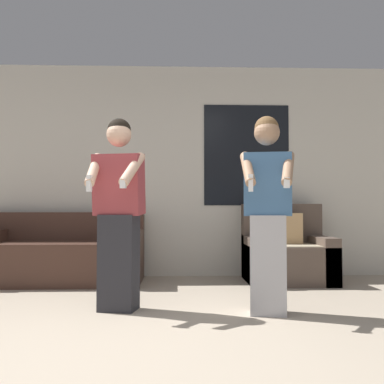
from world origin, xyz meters
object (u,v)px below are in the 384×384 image
Objects in this scene: couch at (60,256)px; armchair at (287,255)px; person_left at (119,212)px; person_right at (267,212)px.

armchair is at bearing -0.58° from couch.
person_right is (1.22, -0.17, 0.00)m from person_left.
person_left reaches higher than couch.
couch is 1.96× the size of armchair.
couch is at bearing 141.35° from person_right.
person_left reaches higher than armchair.
armchair is 0.60× the size of person_right.
person_right is at bearing -108.87° from armchair.
person_right is (2.09, -1.67, 0.52)m from couch.
person_right reaches higher than armchair.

